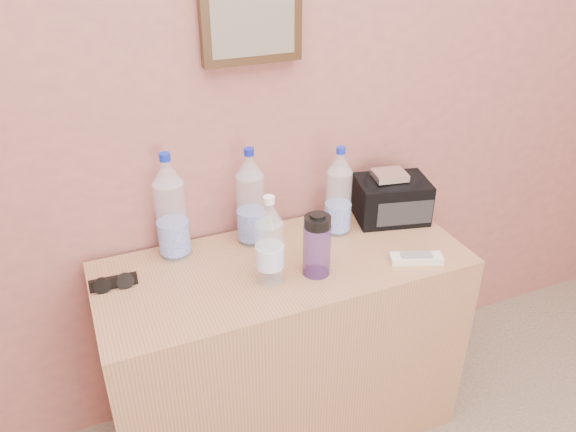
% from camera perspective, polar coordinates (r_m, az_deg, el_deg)
% --- Properties ---
extents(picture_frame, '(0.30, 0.03, 0.25)m').
position_cam_1_polar(picture_frame, '(1.68, -3.71, 19.33)').
color(picture_frame, '#382311').
rests_on(picture_frame, room_shell).
extents(dresser, '(1.15, 0.48, 0.72)m').
position_cam_1_polar(dresser, '(1.96, -0.36, -13.41)').
color(dresser, tan).
rests_on(dresser, ground).
extents(pet_large_a, '(0.09, 0.09, 0.34)m').
position_cam_1_polar(pet_large_a, '(1.73, -11.78, 0.40)').
color(pet_large_a, silver).
rests_on(pet_large_a, dresser).
extents(pet_large_b, '(0.09, 0.09, 0.33)m').
position_cam_1_polar(pet_large_b, '(1.78, -3.81, 1.44)').
color(pet_large_b, '#C7E8F6').
rests_on(pet_large_b, dresser).
extents(pet_large_c, '(0.08, 0.08, 0.31)m').
position_cam_1_polar(pet_large_c, '(1.84, 5.17, 2.06)').
color(pet_large_c, silver).
rests_on(pet_large_c, dresser).
extents(pet_small, '(0.08, 0.08, 0.28)m').
position_cam_1_polar(pet_small, '(1.59, -1.87, -2.97)').
color(pet_small, silver).
rests_on(pet_small, dresser).
extents(nalgene_bottle, '(0.08, 0.08, 0.20)m').
position_cam_1_polar(nalgene_bottle, '(1.64, 2.95, -2.93)').
color(nalgene_bottle, '#553083').
rests_on(nalgene_bottle, dresser).
extents(sunglasses, '(0.14, 0.06, 0.03)m').
position_cam_1_polar(sunglasses, '(1.70, -17.30, -6.45)').
color(sunglasses, black).
rests_on(sunglasses, dresser).
extents(ac_remote, '(0.17, 0.10, 0.02)m').
position_cam_1_polar(ac_remote, '(1.78, 12.89, -4.23)').
color(ac_remote, white).
rests_on(ac_remote, dresser).
extents(toiletry_bag, '(0.27, 0.22, 0.16)m').
position_cam_1_polar(toiletry_bag, '(1.97, 10.47, 1.92)').
color(toiletry_bag, black).
rests_on(toiletry_bag, dresser).
extents(foil_packet, '(0.12, 0.11, 0.02)m').
position_cam_1_polar(foil_packet, '(1.91, 10.29, 4.12)').
color(foil_packet, white).
rests_on(foil_packet, toiletry_bag).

